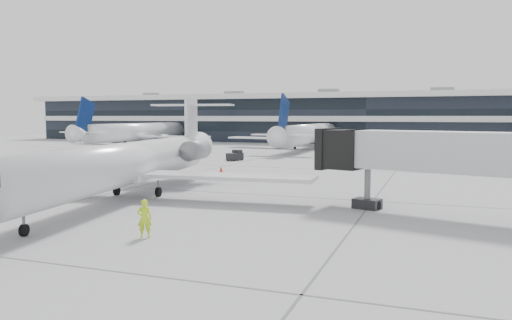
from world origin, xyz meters
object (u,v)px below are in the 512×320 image
at_px(jet_bridge, 465,154).
at_px(ramp_worker, 145,218).
at_px(regional_jet, 129,162).
at_px(cargo_uld, 0,200).

xyz_separation_m(jet_bridge, ramp_worker, (-15.26, -10.21, -2.92)).
distance_m(jet_bridge, ramp_worker, 18.59).
distance_m(regional_jet, ramp_worker, 12.51).
relative_size(regional_jet, jet_bridge, 2.09).
relative_size(regional_jet, cargo_uld, 16.24).
bearing_deg(regional_jet, jet_bridge, -7.16).
relative_size(regional_jet, ramp_worker, 17.63).
distance_m(regional_jet, cargo_uld, 8.92).
bearing_deg(regional_jet, cargo_uld, -128.42).
relative_size(ramp_worker, cargo_uld, 0.92).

